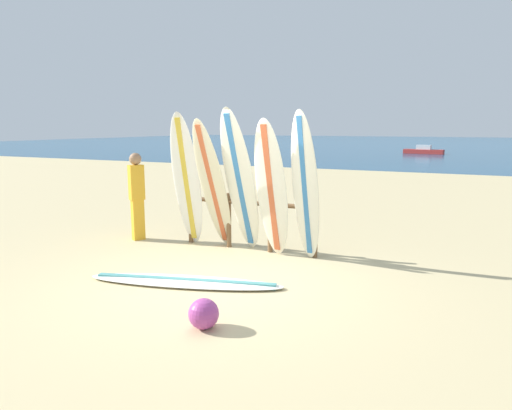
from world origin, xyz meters
The scene contains 12 objects.
ground_plane centered at (0.00, 0.00, 0.00)m, with size 120.00×120.00×0.00m, color #CCB784.
ocean_water centered at (0.00, 58.00, 0.00)m, with size 120.00×80.00×0.01m, color navy.
surfboard_rack centered at (-0.38, 1.88, 0.63)m, with size 2.60×0.09×1.02m.
surfboard_leaning_far_left centered at (-1.50, 1.57, 1.25)m, with size 0.63×0.81×2.49m.
surfboard_leaning_left centered at (-0.93, 1.53, 1.19)m, with size 0.51×1.11×2.38m.
surfboard_leaning_center_left centered at (-0.42, 1.60, 1.28)m, with size 0.64×0.97×2.56m.
surfboard_leaning_center centered at (0.20, 1.52, 1.19)m, with size 0.61×0.70×2.37m.
surfboard_leaning_center_right centered at (0.78, 1.56, 1.25)m, with size 0.54×0.66×2.50m.
surfboard_lying_on_sand centered at (-0.42, -0.19, 0.04)m, with size 2.91×1.25×0.08m.
beachgoer_standing centered at (-2.70, 1.63, 0.95)m, with size 0.29×0.33×1.72m.
small_boat_offshore centered at (-0.11, 34.26, 0.26)m, with size 3.17×1.14×0.71m.
beach_ball centered at (0.59, -1.35, 0.17)m, with size 0.35×0.35×0.35m, color #A53F8C.
Camera 1 is at (3.14, -5.49, 2.23)m, focal length 32.20 mm.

